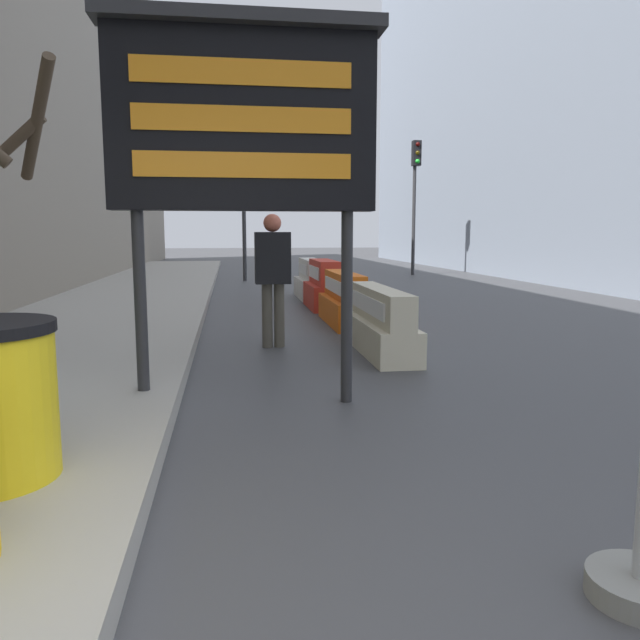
{
  "coord_description": "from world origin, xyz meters",
  "views": [
    {
      "loc": [
        0.45,
        -1.84,
        1.47
      ],
      "look_at": [
        1.46,
        5.2,
        0.48
      ],
      "focal_mm": 35.0,
      "sensor_mm": 36.0,
      "label": 1
    }
  ],
  "objects_px": {
    "jersey_barrier_red_striped": "(324,287)",
    "traffic_light_far_side": "(415,179)",
    "jersey_barrier_white": "(311,281)",
    "jersey_barrier_orange_far": "(344,301)",
    "message_board": "(243,120)",
    "traffic_light_near_curb": "(244,187)",
    "traffic_cone_near": "(381,319)",
    "pedestrian_worker": "(273,269)",
    "jersey_barrier_cream": "(380,324)"
  },
  "relations": [
    {
      "from": "jersey_barrier_red_striped",
      "to": "traffic_light_far_side",
      "type": "height_order",
      "value": "traffic_light_far_side"
    },
    {
      "from": "jersey_barrier_white",
      "to": "traffic_light_far_side",
      "type": "xyz_separation_m",
      "value": [
        4.57,
        7.2,
        2.91
      ]
    },
    {
      "from": "jersey_barrier_orange_far",
      "to": "jersey_barrier_red_striped",
      "type": "xyz_separation_m",
      "value": [
        -0.0,
        2.18,
        0.05
      ]
    },
    {
      "from": "message_board",
      "to": "traffic_light_near_curb",
      "type": "height_order",
      "value": "traffic_light_near_curb"
    },
    {
      "from": "traffic_cone_near",
      "to": "traffic_light_near_curb",
      "type": "bearing_deg",
      "value": 98.6
    },
    {
      "from": "traffic_cone_near",
      "to": "pedestrian_worker",
      "type": "bearing_deg",
      "value": -163.86
    },
    {
      "from": "traffic_cone_near",
      "to": "jersey_barrier_white",
      "type": "bearing_deg",
      "value": 92.69
    },
    {
      "from": "traffic_cone_near",
      "to": "message_board",
      "type": "bearing_deg",
      "value": -121.56
    },
    {
      "from": "traffic_light_far_side",
      "to": "jersey_barrier_orange_far",
      "type": "bearing_deg",
      "value": -111.92
    },
    {
      "from": "jersey_barrier_white",
      "to": "traffic_light_near_curb",
      "type": "height_order",
      "value": "traffic_light_near_curb"
    },
    {
      "from": "jersey_barrier_white",
      "to": "pedestrian_worker",
      "type": "distance_m",
      "value": 6.23
    },
    {
      "from": "jersey_barrier_red_striped",
      "to": "traffic_light_near_curb",
      "type": "distance_m",
      "value": 7.69
    },
    {
      "from": "traffic_light_near_curb",
      "to": "traffic_light_far_side",
      "type": "distance_m",
      "value": 6.28
    },
    {
      "from": "jersey_barrier_white",
      "to": "pedestrian_worker",
      "type": "height_order",
      "value": "pedestrian_worker"
    },
    {
      "from": "jersey_barrier_cream",
      "to": "jersey_barrier_orange_far",
      "type": "distance_m",
      "value": 2.45
    },
    {
      "from": "jersey_barrier_orange_far",
      "to": "traffic_cone_near",
      "type": "relative_size",
      "value": 3.53
    },
    {
      "from": "jersey_barrier_red_striped",
      "to": "traffic_light_far_side",
      "type": "bearing_deg",
      "value": 63.53
    },
    {
      "from": "jersey_barrier_white",
      "to": "traffic_light_near_curb",
      "type": "distance_m",
      "value": 5.91
    },
    {
      "from": "jersey_barrier_red_striped",
      "to": "traffic_cone_near",
      "type": "distance_m",
      "value": 3.65
    },
    {
      "from": "jersey_barrier_cream",
      "to": "traffic_light_far_side",
      "type": "xyz_separation_m",
      "value": [
        4.57,
        13.8,
        2.94
      ]
    },
    {
      "from": "message_board",
      "to": "traffic_light_far_side",
      "type": "height_order",
      "value": "traffic_light_far_side"
    },
    {
      "from": "jersey_barrier_cream",
      "to": "message_board",
      "type": "bearing_deg",
      "value": -127.56
    },
    {
      "from": "jersey_barrier_cream",
      "to": "pedestrian_worker",
      "type": "relative_size",
      "value": 1.27
    },
    {
      "from": "jersey_barrier_cream",
      "to": "traffic_light_far_side",
      "type": "relative_size",
      "value": 0.47
    },
    {
      "from": "traffic_cone_near",
      "to": "traffic_light_far_side",
      "type": "xyz_separation_m",
      "value": [
        4.3,
        12.81,
        3.01
      ]
    },
    {
      "from": "traffic_light_near_curb",
      "to": "traffic_cone_near",
      "type": "bearing_deg",
      "value": -81.4
    },
    {
      "from": "jersey_barrier_red_striped",
      "to": "jersey_barrier_cream",
      "type": "bearing_deg",
      "value": -90.0
    },
    {
      "from": "jersey_barrier_orange_far",
      "to": "pedestrian_worker",
      "type": "distance_m",
      "value": 2.39
    },
    {
      "from": "jersey_barrier_cream",
      "to": "jersey_barrier_red_striped",
      "type": "height_order",
      "value": "jersey_barrier_red_striped"
    },
    {
      "from": "jersey_barrier_orange_far",
      "to": "traffic_light_far_side",
      "type": "distance_m",
      "value": 12.58
    },
    {
      "from": "jersey_barrier_orange_far",
      "to": "traffic_light_far_side",
      "type": "xyz_separation_m",
      "value": [
        4.57,
        11.35,
        2.93
      ]
    },
    {
      "from": "message_board",
      "to": "jersey_barrier_cream",
      "type": "xyz_separation_m",
      "value": [
        1.7,
        2.2,
        -2.02
      ]
    },
    {
      "from": "message_board",
      "to": "traffic_light_near_curb",
      "type": "relative_size",
      "value": 0.81
    },
    {
      "from": "jersey_barrier_white",
      "to": "jersey_barrier_cream",
      "type": "bearing_deg",
      "value": -90.0
    },
    {
      "from": "jersey_barrier_white",
      "to": "traffic_cone_near",
      "type": "relative_size",
      "value": 3.13
    },
    {
      "from": "traffic_cone_near",
      "to": "traffic_light_near_curb",
      "type": "distance_m",
      "value": 11.23
    },
    {
      "from": "traffic_light_near_curb",
      "to": "traffic_light_far_side",
      "type": "xyz_separation_m",
      "value": [
        5.94,
        2.0,
        0.45
      ]
    },
    {
      "from": "message_board",
      "to": "traffic_light_far_side",
      "type": "relative_size",
      "value": 0.69
    },
    {
      "from": "jersey_barrier_white",
      "to": "traffic_light_far_side",
      "type": "distance_m",
      "value": 9.01
    },
    {
      "from": "message_board",
      "to": "jersey_barrier_white",
      "type": "relative_size",
      "value": 1.76
    },
    {
      "from": "jersey_barrier_white",
      "to": "traffic_light_far_side",
      "type": "relative_size",
      "value": 0.39
    },
    {
      "from": "traffic_light_near_curb",
      "to": "pedestrian_worker",
      "type": "height_order",
      "value": "traffic_light_near_curb"
    },
    {
      "from": "message_board",
      "to": "jersey_barrier_red_striped",
      "type": "height_order",
      "value": "message_board"
    },
    {
      "from": "jersey_barrier_white",
      "to": "traffic_light_near_curb",
      "type": "relative_size",
      "value": 0.46
    },
    {
      "from": "traffic_light_near_curb",
      "to": "jersey_barrier_white",
      "type": "bearing_deg",
      "value": -75.23
    },
    {
      "from": "jersey_barrier_red_striped",
      "to": "jersey_barrier_white",
      "type": "bearing_deg",
      "value": 90.0
    },
    {
      "from": "jersey_barrier_red_striped",
      "to": "traffic_cone_near",
      "type": "bearing_deg",
      "value": -85.85
    },
    {
      "from": "jersey_barrier_red_striped",
      "to": "traffic_cone_near",
      "type": "relative_size",
      "value": 2.88
    },
    {
      "from": "message_board",
      "to": "pedestrian_worker",
      "type": "bearing_deg",
      "value": 81.43
    },
    {
      "from": "traffic_cone_near",
      "to": "pedestrian_worker",
      "type": "height_order",
      "value": "pedestrian_worker"
    }
  ]
}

